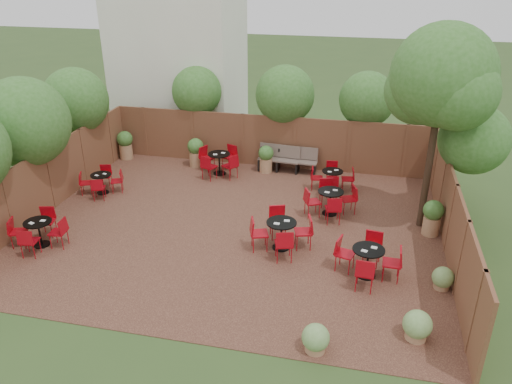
# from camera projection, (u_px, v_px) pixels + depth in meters

# --- Properties ---
(ground) EXTENTS (80.00, 80.00, 0.00)m
(ground) POSITION_uv_depth(u_px,v_px,m) (235.00, 227.00, 15.04)
(ground) COLOR #354F23
(ground) RESTS_ON ground
(courtyard_paving) EXTENTS (12.00, 10.00, 0.02)m
(courtyard_paving) POSITION_uv_depth(u_px,v_px,m) (235.00, 227.00, 15.03)
(courtyard_paving) COLOR #3D2119
(courtyard_paving) RESTS_ON ground
(fence_back) EXTENTS (12.00, 0.08, 2.00)m
(fence_back) POSITION_uv_depth(u_px,v_px,m) (268.00, 141.00, 19.02)
(fence_back) COLOR brown
(fence_back) RESTS_ON ground
(fence_left) EXTENTS (0.08, 10.00, 2.00)m
(fence_left) POSITION_uv_depth(u_px,v_px,m) (50.00, 179.00, 15.81)
(fence_left) COLOR brown
(fence_left) RESTS_ON ground
(fence_right) EXTENTS (0.08, 10.00, 2.00)m
(fence_right) POSITION_uv_depth(u_px,v_px,m) (451.00, 219.00, 13.42)
(fence_right) COLOR brown
(fence_right) RESTS_ON ground
(neighbour_building) EXTENTS (5.00, 4.00, 8.00)m
(neighbour_building) POSITION_uv_depth(u_px,v_px,m) (179.00, 43.00, 21.29)
(neighbour_building) COLOR silver
(neighbour_building) RESTS_ON ground
(overhang_foliage) EXTENTS (15.60, 10.62, 2.73)m
(overhang_foliage) POSITION_uv_depth(u_px,v_px,m) (154.00, 115.00, 16.17)
(overhang_foliage) COLOR #326520
(overhang_foliage) RESTS_ON ground
(courtyard_tree) EXTENTS (2.88, 2.79, 5.88)m
(courtyard_tree) POSITION_uv_depth(u_px,v_px,m) (442.00, 82.00, 13.30)
(courtyard_tree) COLOR black
(courtyard_tree) RESTS_ON courtyard_paving
(park_bench_left) EXTENTS (1.54, 0.55, 0.94)m
(park_bench_left) POSITION_uv_depth(u_px,v_px,m) (297.00, 159.00, 18.67)
(park_bench_left) COLOR brown
(park_bench_left) RESTS_ON courtyard_paving
(park_bench_right) EXTENTS (1.60, 0.65, 0.96)m
(park_bench_right) POSITION_uv_depth(u_px,v_px,m) (279.00, 158.00, 18.80)
(park_bench_right) COLOR brown
(park_bench_right) RESTS_ON courtyard_paving
(bistro_tables) EXTENTS (10.51, 7.61, 0.94)m
(bistro_tables) POSITION_uv_depth(u_px,v_px,m) (246.00, 205.00, 15.37)
(bistro_tables) COLOR black
(bistro_tables) RESTS_ON courtyard_paving
(planters) EXTENTS (11.90, 4.23, 1.13)m
(planters) POSITION_uv_depth(u_px,v_px,m) (234.00, 163.00, 18.09)
(planters) COLOR #9F744F
(planters) RESTS_ON courtyard_paving
(low_shrubs) EXTENTS (3.30, 3.37, 0.67)m
(low_shrubs) POSITION_uv_depth(u_px,v_px,m) (392.00, 316.00, 10.84)
(low_shrubs) COLOR #9F744F
(low_shrubs) RESTS_ON courtyard_paving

